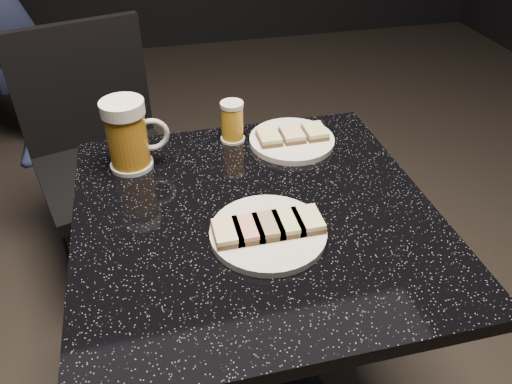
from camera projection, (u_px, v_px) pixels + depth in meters
plate_large at (268, 233)px, 0.92m from camera, size 0.22×0.22×0.01m
plate_small at (292, 140)px, 1.18m from camera, size 0.20×0.20×0.01m
table at (256, 296)px, 1.12m from camera, size 0.70×0.70×0.75m
beer_mug at (128, 135)px, 1.06m from camera, size 0.14×0.09×0.16m
beer_tumbler at (232, 122)px, 1.17m from camera, size 0.06×0.06×0.10m
chair at (102, 150)px, 1.63m from camera, size 0.53×0.53×0.88m
canapes_on_plate_large at (268, 226)px, 0.91m from camera, size 0.20×0.07×0.02m
canapes_on_plate_small at (292, 134)px, 1.17m from camera, size 0.16×0.07×0.02m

